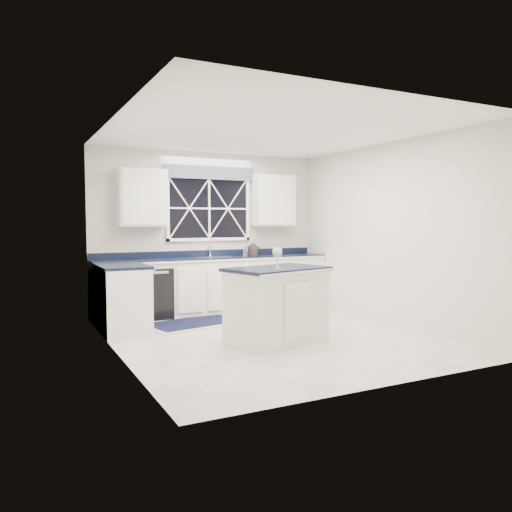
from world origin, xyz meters
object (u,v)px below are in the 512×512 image
faucet (211,247)px  soap_bottle (246,250)px  dishwasher (150,293)px  wine_glass (277,253)px  kettle (253,249)px  island (277,304)px

faucet → soap_bottle: 0.68m
dishwasher → wine_glass: bearing=-67.8°
kettle → wine_glass: (-0.89, -2.48, 0.10)m
island → wine_glass: bearing=-133.5°
dishwasher → soap_bottle: 1.89m
kettle → soap_bottle: (-0.09, 0.11, -0.02)m
kettle → island: bearing=-105.6°
dishwasher → soap_bottle: size_ratio=4.91×
faucet → kettle: 0.77m
faucet → wine_glass: faucet is taller
island → soap_bottle: soap_bottle is taller
wine_glass → soap_bottle: wine_glass is taller
dishwasher → kettle: bearing=3.3°
dishwasher → island: island is taller
kettle → faucet: bearing=177.2°
faucet → wine_glass: 2.57m
dishwasher → faucet: size_ratio=2.72×
dishwasher → faucet: faucet is taller
island → kettle: 2.53m
dishwasher → wine_glass: (0.96, -2.37, 0.74)m
island → wine_glass: size_ratio=5.07×
faucet → island: (-0.05, -2.41, -0.62)m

